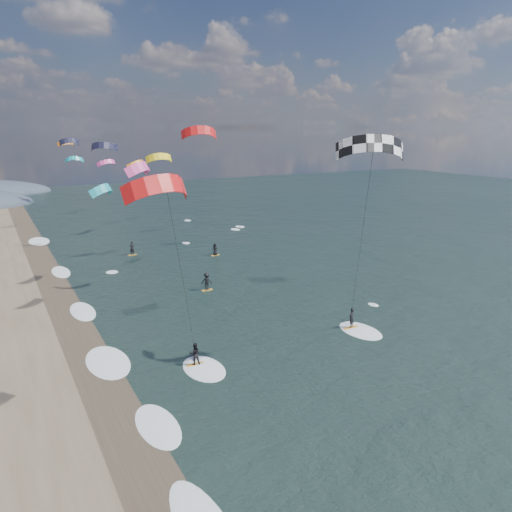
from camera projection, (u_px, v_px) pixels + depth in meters
name	position (u px, v px, depth m)	size (l,w,h in m)	color
ground	(379.00, 429.00, 26.67)	(260.00, 260.00, 0.00)	black
wet_sand_strip	(110.00, 399.00, 29.63)	(3.00, 240.00, 0.00)	#382D23
kitesurfer_near_a	(370.00, 190.00, 31.61)	(7.80, 9.13, 15.74)	orange
kitesurfer_near_b	(180.00, 256.00, 27.10)	(6.91, 8.44, 14.08)	orange
far_kitesurfers	(192.00, 266.00, 55.14)	(10.29, 18.56, 1.81)	orange
bg_kite_field	(109.00, 154.00, 71.19)	(13.37, 69.84, 7.05)	teal
shoreline_surf	(112.00, 363.00, 34.23)	(2.40, 79.40, 0.11)	white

